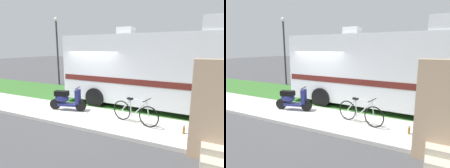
% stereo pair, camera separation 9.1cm
% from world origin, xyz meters
% --- Properties ---
extents(ground_plane, '(80.00, 80.00, 0.00)m').
position_xyz_m(ground_plane, '(0.00, 0.00, 0.00)').
color(ground_plane, '#424244').
extents(sidewalk, '(24.00, 2.00, 0.12)m').
position_xyz_m(sidewalk, '(0.00, -1.20, 0.06)').
color(sidewalk, beige).
rests_on(sidewalk, ground).
extents(grass_strip, '(24.00, 3.40, 0.08)m').
position_xyz_m(grass_strip, '(0.00, 1.50, 0.04)').
color(grass_strip, '#336628').
rests_on(grass_strip, ground).
extents(motorhome_rv, '(7.70, 2.78, 3.69)m').
position_xyz_m(motorhome_rv, '(2.36, 1.21, 1.76)').
color(motorhome_rv, silver).
rests_on(motorhome_rv, ground).
extents(scooter, '(1.54, 0.63, 0.97)m').
position_xyz_m(scooter, '(-0.58, -1.02, 0.58)').
color(scooter, black).
rests_on(scooter, ground).
extents(bicycle, '(1.71, 0.56, 0.91)m').
position_xyz_m(bicycle, '(2.39, -1.14, 0.51)').
color(bicycle, black).
rests_on(bicycle, ground).
extents(pickup_truck_near, '(5.22, 2.22, 1.81)m').
position_xyz_m(pickup_truck_near, '(-3.05, 5.67, 0.96)').
color(pickup_truck_near, silver).
rests_on(pickup_truck_near, ground).
extents(bottle_spare, '(0.07, 0.07, 0.25)m').
position_xyz_m(bottle_spare, '(3.97, -1.28, 0.23)').
color(bottle_spare, brown).
rests_on(bottle_spare, ground).
extents(street_lamp_post, '(0.28, 0.28, 4.69)m').
position_xyz_m(street_lamp_post, '(-4.94, 3.60, 2.81)').
color(street_lamp_post, '#333338').
rests_on(street_lamp_post, ground).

